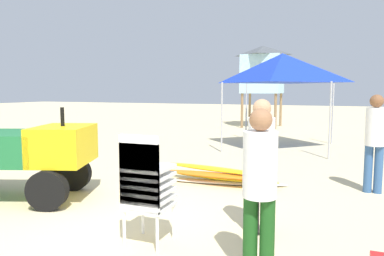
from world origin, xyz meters
TOP-DOWN VIEW (x-y plane):
  - ground at (0.00, 0.00)m, footprint 80.00×80.00m
  - utility_cart at (-1.96, 0.32)m, footprint 2.80×2.03m
  - stacked_plastic_chairs at (0.90, -0.48)m, footprint 0.48×0.48m
  - surfboard_pile at (0.85, 2.46)m, footprint 2.42×0.67m
  - lifeguard_near_left at (3.46, 2.92)m, footprint 0.32×0.32m
  - lifeguard_near_center at (2.04, 0.32)m, footprint 0.32×0.32m
  - lifeguard_near_right at (2.23, -0.68)m, footprint 0.32×0.32m
  - popup_canopy at (1.21, 7.39)m, footprint 2.95×2.95m
  - lifeguard_tower at (-0.64, 13.62)m, footprint 1.98×1.98m

SIDE VIEW (x-z plane):
  - ground at x=0.00m, z-range 0.00..0.00m
  - surfboard_pile at x=0.85m, z-range 0.00..0.32m
  - stacked_plastic_chairs at x=0.90m, z-range 0.10..1.39m
  - utility_cart at x=-1.96m, z-range 0.03..1.53m
  - lifeguard_near_right at x=2.23m, z-range 0.12..1.72m
  - lifeguard_near_center at x=2.04m, z-range 0.12..1.79m
  - lifeguard_near_left at x=3.46m, z-range 0.13..1.83m
  - popup_canopy at x=1.21m, z-range 1.00..3.88m
  - lifeguard_tower at x=-0.64m, z-range 0.82..4.70m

